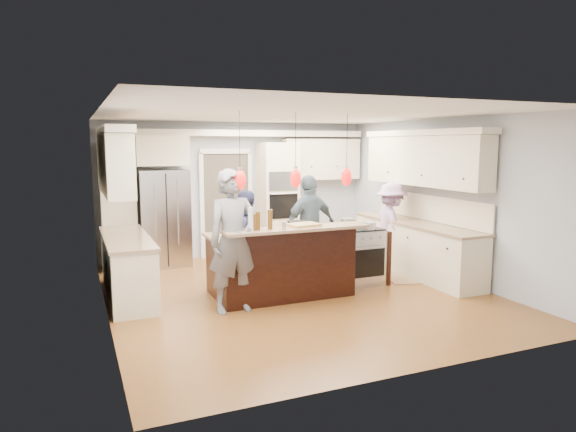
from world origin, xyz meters
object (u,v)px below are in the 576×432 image
at_px(refrigerator, 164,218).
at_px(person_bar_end, 233,241).
at_px(kitchen_island, 280,263).
at_px(person_far_left, 244,237).
at_px(island_range, 358,256).

relative_size(refrigerator, person_bar_end, 0.93).
height_order(kitchen_island, person_far_left, person_far_left).
height_order(island_range, person_bar_end, person_bar_end).
distance_m(refrigerator, person_bar_end, 3.12).
xyz_separation_m(refrigerator, person_bar_end, (0.41, -3.09, 0.07)).
distance_m(kitchen_island, person_far_left, 0.88).
bearing_deg(island_range, kitchen_island, -176.90).
bearing_deg(person_bar_end, refrigerator, 91.41).
xyz_separation_m(person_bar_end, person_far_left, (0.57, 1.30, -0.21)).
xyz_separation_m(island_range, person_far_left, (-1.72, 0.70, 0.31)).
xyz_separation_m(kitchen_island, person_bar_end, (-0.89, -0.52, 0.49)).
relative_size(refrigerator, kitchen_island, 0.86).
distance_m(kitchen_island, person_bar_end, 1.14).
xyz_separation_m(refrigerator, person_far_left, (0.99, -1.79, -0.14)).
distance_m(refrigerator, kitchen_island, 2.91).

